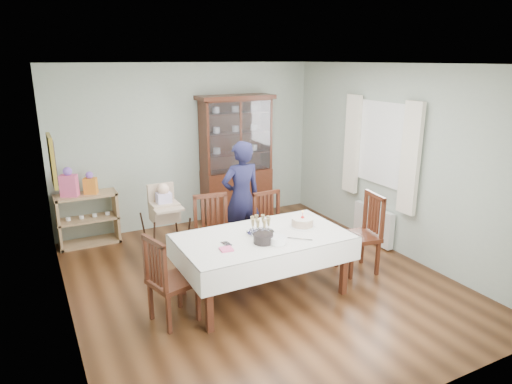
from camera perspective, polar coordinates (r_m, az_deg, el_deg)
floor at (r=6.02m, az=0.30°, el=-10.93°), size 5.00×5.00×0.00m
room_shell at (r=5.92m, az=-2.08°, el=6.09°), size 5.00×5.00×5.00m
dining_table at (r=5.53m, az=0.85°, el=-9.08°), size 2.00×1.16×0.76m
china_cabinet at (r=7.88m, az=-2.48°, el=4.36°), size 1.30×0.48×2.18m
sideboard at (r=7.44m, az=-20.25°, el=-3.18°), size 0.90×0.38×0.80m
picture_frame at (r=5.65m, az=-24.16°, el=3.60°), size 0.04×0.48×0.58m
window at (r=7.00m, az=15.54°, el=5.81°), size 0.04×1.02×1.22m
curtain_left at (r=6.54m, az=18.74°, el=3.94°), size 0.07×0.30×1.55m
curtain_right at (r=7.43m, az=11.92°, el=5.87°), size 0.07×0.30×1.55m
radiator at (r=7.28m, az=14.45°, el=-3.93°), size 0.10×0.80×0.55m
chair_far_left at (r=6.05m, az=-5.12°, el=-7.53°), size 0.53×0.53×1.06m
chair_far_right at (r=6.41m, az=2.13°, el=-6.28°), size 0.46×0.46×0.98m
chair_end_left at (r=5.12m, az=-10.41°, el=-12.66°), size 0.55×0.55×1.00m
chair_end_right at (r=6.29m, az=12.70°, el=-6.92°), size 0.54×0.54×1.06m
woman at (r=6.56m, az=-1.86°, el=-0.74°), size 0.62×0.42×1.66m
high_chair at (r=6.56m, az=-11.23°, el=-4.70°), size 0.50×0.50×1.12m
champagne_tray at (r=5.42m, az=0.56°, el=-4.56°), size 0.34×0.34×0.20m
birthday_cake at (r=5.65m, az=5.82°, el=-3.83°), size 0.31×0.31×0.21m
plate_stack_dark at (r=5.15m, az=0.92°, el=-5.81°), size 0.23×0.23×0.11m
plate_stack_white at (r=5.15m, az=2.71°, el=-6.02°), size 0.25×0.25×0.08m
napkin_stack at (r=5.00m, az=-3.73°, el=-7.15°), size 0.15×0.15×0.02m
cutlery at (r=5.13m, az=-4.05°, el=-6.55°), size 0.12×0.16×0.01m
cake_knife at (r=5.29m, az=5.49°, el=-5.86°), size 0.24×0.21×0.01m
gift_bag_pink at (r=7.23m, az=-22.35°, el=1.00°), size 0.28×0.23×0.44m
gift_bag_orange at (r=7.27m, az=-20.01°, el=0.97°), size 0.22×0.19×0.34m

